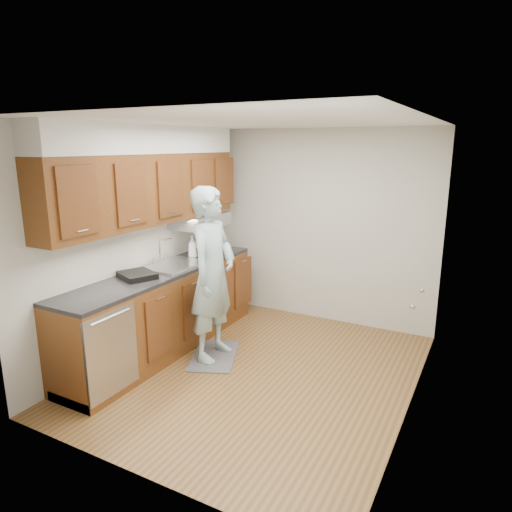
{
  "coord_description": "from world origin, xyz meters",
  "views": [
    {
      "loc": [
        2.01,
        -3.82,
        2.3
      ],
      "look_at": [
        -0.16,
        0.25,
        1.17
      ],
      "focal_mm": 32.0,
      "sensor_mm": 36.0,
      "label": 1
    }
  ],
  "objects": [
    {
      "name": "wall_left",
      "position": [
        -1.5,
        0.0,
        1.25
      ],
      "size": [
        0.02,
        3.5,
        2.5
      ],
      "primitive_type": "cube",
      "color": "beige",
      "rests_on": "floor"
    },
    {
      "name": "soap_bottle_c",
      "position": [
        -1.08,
        0.88,
        1.03
      ],
      "size": [
        0.19,
        0.19,
        0.17
      ],
      "primitive_type": "imported",
      "rotation": [
        0.0,
        0.0,
        0.7
      ],
      "color": "silver",
      "rests_on": "counter"
    },
    {
      "name": "counter",
      "position": [
        -1.2,
        -0.0,
        0.49
      ],
      "size": [
        0.64,
        2.8,
        1.3
      ],
      "color": "brown",
      "rests_on": "floor"
    },
    {
      "name": "soap_bottle_b",
      "position": [
        -1.07,
        0.68,
        1.03
      ],
      "size": [
        0.1,
        0.11,
        0.17
      ],
      "primitive_type": "imported",
      "rotation": [
        0.0,
        0.0,
        -0.45
      ],
      "color": "silver",
      "rests_on": "counter"
    },
    {
      "name": "floor_mat",
      "position": [
        -0.6,
        0.08,
        0.01
      ],
      "size": [
        0.74,
        0.91,
        0.01
      ],
      "primitive_type": "cube",
      "rotation": [
        0.0,
        0.0,
        0.39
      ],
      "color": "slate",
      "rests_on": "floor"
    },
    {
      "name": "dish_rack",
      "position": [
        -1.24,
        -0.37,
        0.97
      ],
      "size": [
        0.47,
        0.44,
        0.06
      ],
      "primitive_type": "cube",
      "rotation": [
        0.0,
        0.0,
        -0.41
      ],
      "color": "black",
      "rests_on": "counter"
    },
    {
      "name": "wall_right",
      "position": [
        1.5,
        0.0,
        1.25
      ],
      "size": [
        0.02,
        3.5,
        2.5
      ],
      "primitive_type": "cube",
      "color": "beige",
      "rests_on": "floor"
    },
    {
      "name": "floor",
      "position": [
        0.0,
        0.0,
        0.0
      ],
      "size": [
        3.5,
        3.5,
        0.0
      ],
      "primitive_type": "plane",
      "color": "brown",
      "rests_on": "ground"
    },
    {
      "name": "person",
      "position": [
        -0.6,
        0.08,
        1.07
      ],
      "size": [
        0.55,
        0.78,
        2.12
      ],
      "primitive_type": "imported",
      "rotation": [
        0.0,
        0.0,
        1.63
      ],
      "color": "#9CBCBF",
      "rests_on": "floor_mat"
    },
    {
      "name": "wall_back",
      "position": [
        0.0,
        1.75,
        1.25
      ],
      "size": [
        3.0,
        0.02,
        2.5
      ],
      "primitive_type": "cube",
      "color": "beige",
      "rests_on": "floor"
    },
    {
      "name": "soap_bottle_a",
      "position": [
        -1.24,
        0.62,
        1.08
      ],
      "size": [
        0.11,
        0.11,
        0.27
      ],
      "primitive_type": "imported",
      "rotation": [
        0.0,
        0.0,
        0.07
      ],
      "color": "silver",
      "rests_on": "counter"
    },
    {
      "name": "upper_cabinets",
      "position": [
        -1.33,
        0.05,
        1.95
      ],
      "size": [
        0.47,
        2.8,
        1.21
      ],
      "color": "brown",
      "rests_on": "wall_left"
    },
    {
      "name": "ceiling",
      "position": [
        0.0,
        0.0,
        2.5
      ],
      "size": [
        3.5,
        3.5,
        0.0
      ],
      "primitive_type": "plane",
      "rotation": [
        3.14,
        0.0,
        0.0
      ],
      "color": "white",
      "rests_on": "wall_left"
    },
    {
      "name": "closet_door",
      "position": [
        1.49,
        0.3,
        1.02
      ],
      "size": [
        0.02,
        1.22,
        2.05
      ],
      "primitive_type": "cube",
      "color": "white",
      "rests_on": "wall_right"
    }
  ]
}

